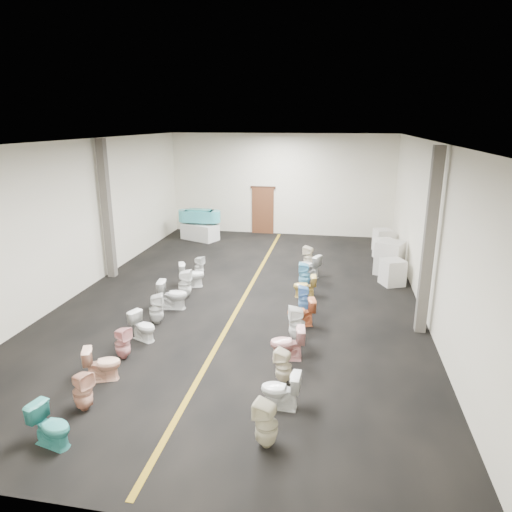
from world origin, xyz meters
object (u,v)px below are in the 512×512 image
object	(u,v)px
toilet_right_1	(280,390)
toilet_right_4	(297,323)
toilet_left_4	(143,326)
toilet_right_3	(287,343)
toilet_right_9	(309,266)
toilet_right_10	(309,257)
appliance_crate_c	(384,249)
bathtub	(199,216)
toilet_left_1	(83,391)
toilet_right_7	(305,286)
toilet_right_2	(284,366)
appliance_crate_b	(390,258)
toilet_left_3	(123,343)
toilet_right_8	(304,275)
toilet_left_7	(185,284)
toilet_left_6	(173,295)
display_table	(200,232)
appliance_crate_d	(382,240)
toilet_right_6	(304,299)
toilet_right_0	(266,424)
toilet_left_5	(156,309)
toilet_right_5	(301,312)
toilet_left_2	(102,364)
toilet_left_9	(199,266)
toilet_left_0	(51,426)
appliance_crate_a	(392,272)
toilet_left_8	(192,275)

from	to	relation	value
toilet_right_1	toilet_right_4	distance (m)	2.73
toilet_left_4	toilet_right_3	bearing A→B (deg)	-72.34
toilet_right_9	toilet_right_10	world-z (taller)	toilet_right_10
appliance_crate_c	toilet_left_4	world-z (taller)	appliance_crate_c
bathtub	toilet_left_1	bearing A→B (deg)	-82.90
toilet_left_4	toilet_right_3	xyz separation A→B (m)	(3.47, -0.31, 0.04)
toilet_right_7	appliance_crate_c	bearing A→B (deg)	142.22
toilet_right_1	toilet_right_2	distance (m)	0.84
appliance_crate_b	toilet_left_3	size ratio (longest dim) A/B	1.53
toilet_right_1	toilet_right_9	bearing A→B (deg)	-177.26
toilet_right_8	toilet_right_2	bearing A→B (deg)	-2.83
toilet_left_7	toilet_left_6	bearing A→B (deg)	171.55
toilet_right_3	toilet_right_8	xyz separation A→B (m)	(0.00, 4.62, 0.01)
display_table	appliance_crate_d	size ratio (longest dim) A/B	1.79
appliance_crate_b	appliance_crate_c	size ratio (longest dim) A/B	1.50
toilet_right_1	toilet_right_6	xyz separation A→B (m)	(0.07, 4.48, 0.00)
display_table	toilet_right_10	xyz separation A→B (m)	(4.98, -3.24, 0.05)
toilet_right_0	toilet_right_3	xyz separation A→B (m)	(0.00, 2.83, -0.03)
appliance_crate_d	toilet_left_3	size ratio (longest dim) A/B	1.20
toilet_right_3	toilet_left_5	bearing A→B (deg)	-117.11
toilet_left_5	toilet_right_5	world-z (taller)	toilet_left_5
toilet_right_9	toilet_right_1	bearing A→B (deg)	24.94
toilet_right_1	toilet_right_4	bearing A→B (deg)	-177.98
toilet_right_0	toilet_right_3	size ratio (longest dim) A/B	1.07
toilet_right_2	toilet_left_2	bearing A→B (deg)	-63.47
toilet_left_1	appliance_crate_c	bearing A→B (deg)	-7.38
display_table	toilet_right_8	size ratio (longest dim) A/B	2.01
display_table	toilet_left_9	world-z (taller)	display_table
toilet_left_3	toilet_left_4	distance (m)	0.92
toilet_right_1	toilet_right_7	xyz separation A→B (m)	(-0.00, 5.53, -0.03)
toilet_left_0	toilet_left_6	distance (m)	5.66
toilet_right_0	appliance_crate_a	bearing A→B (deg)	175.43
appliance_crate_c	toilet_left_7	world-z (taller)	toilet_left_7
appliance_crate_a	toilet_right_4	bearing A→B (deg)	-120.91
toilet_left_8	toilet_right_10	size ratio (longest dim) A/B	0.98
bathtub	toilet_left_1	xyz separation A→B (m)	(1.59, -12.22, -0.69)
toilet_right_1	toilet_right_2	xyz separation A→B (m)	(-0.05, 0.84, -0.00)
toilet_right_7	toilet_right_9	distance (m)	1.83
toilet_left_0	toilet_right_10	xyz separation A→B (m)	(3.38, 9.94, 0.05)
toilet_right_6	toilet_right_10	xyz separation A→B (m)	(-0.15, 3.81, 0.04)
toilet_left_0	toilet_right_5	xyz separation A→B (m)	(3.53, 5.19, 0.00)
appliance_crate_a	toilet_right_7	distance (m)	3.08
appliance_crate_b	toilet_right_7	world-z (taller)	appliance_crate_b
display_table	toilet_right_5	xyz separation A→B (m)	(5.12, -7.98, 0.01)
toilet_left_5	toilet_left_4	bearing A→B (deg)	163.42
bathtub	toilet_left_4	xyz separation A→B (m)	(1.51, -9.44, -0.72)
toilet_left_8	toilet_left_5	bearing A→B (deg)	158.22
toilet_right_2	toilet_right_4	size ratio (longest dim) A/B	0.84
appliance_crate_b	toilet_right_2	size ratio (longest dim) A/B	1.57
toilet_right_1	appliance_crate_d	bearing A→B (deg)	169.25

